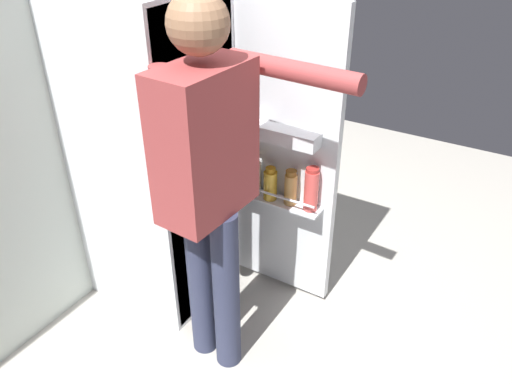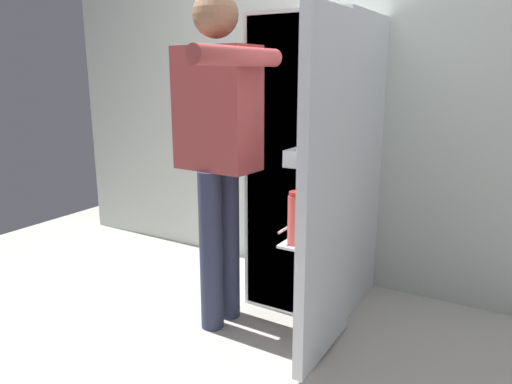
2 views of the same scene
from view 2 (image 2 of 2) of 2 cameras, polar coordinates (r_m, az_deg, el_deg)
name	(u,v)px [view 2 (image 2 of 2)]	position (r m, az deg, el deg)	size (l,w,h in m)	color
ground_plane	(267,335)	(2.59, 1.35, -16.65)	(5.41, 5.41, 0.00)	#B7B2A8
kitchen_wall	(341,83)	(3.07, 10.11, 12.63)	(4.40, 0.10, 2.52)	beige
refrigerator	(316,166)	(2.73, 7.13, 3.11)	(0.63, 1.17, 1.62)	silver
person	(219,135)	(2.40, -4.37, 6.75)	(0.54, 0.75, 1.69)	#2D334C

